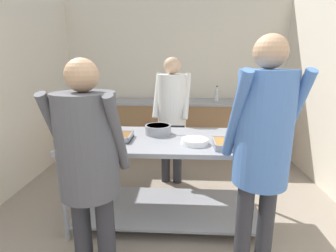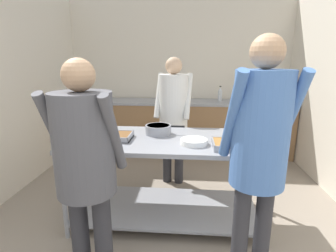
{
  "view_description": "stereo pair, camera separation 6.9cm",
  "coord_description": "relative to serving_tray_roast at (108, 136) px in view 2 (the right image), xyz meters",
  "views": [
    {
      "loc": [
        0.13,
        -0.72,
        1.63
      ],
      "look_at": [
        -0.01,
        1.83,
        0.98
      ],
      "focal_mm": 28.0,
      "sensor_mm": 36.0,
      "label": 1
    },
    {
      "loc": [
        0.2,
        -0.71,
        1.63
      ],
      "look_at": [
        -0.01,
        1.83,
        0.98
      ],
      "focal_mm": 28.0,
      "sensor_mm": 36.0,
      "label": 2
    }
  ],
  "objects": [
    {
      "name": "cook_behind_counter",
      "position": [
        0.57,
        0.92,
        0.12
      ],
      "size": [
        0.5,
        0.38,
        1.66
      ],
      "color": "#2D2D33",
      "rests_on": "ground_plane"
    },
    {
      "name": "guest_serving_right",
      "position": [
        0.09,
        -0.79,
        0.1
      ],
      "size": [
        0.52,
        0.4,
        1.64
      ],
      "color": "#2D2D33",
      "rests_on": "ground_plane"
    },
    {
      "name": "serving_counter",
      "position": [
        0.57,
        0.06,
        -0.31
      ],
      "size": [
        1.91,
        0.89,
        0.88
      ],
      "color": "gray",
      "rests_on": "ground_plane"
    },
    {
      "name": "sauce_pan",
      "position": [
        0.47,
        0.21,
        0.03
      ],
      "size": [
        0.41,
        0.27,
        0.09
      ],
      "color": "gray",
      "rests_on": "serving_counter"
    },
    {
      "name": "water_bottle",
      "position": [
        1.3,
        2.15,
        0.15
      ],
      "size": [
        0.07,
        0.07,
        0.26
      ],
      "color": "silver",
      "rests_on": "back_counter"
    },
    {
      "name": "serving_tray_roast",
      "position": [
        0.0,
        0.0,
        0.0
      ],
      "size": [
        0.45,
        0.27,
        0.05
      ],
      "color": "gray",
      "rests_on": "serving_counter"
    },
    {
      "name": "serving_tray_vegetables",
      "position": [
        1.18,
        -0.16,
        -0.0
      ],
      "size": [
        0.37,
        0.29,
        0.05
      ],
      "color": "gray",
      "rests_on": "serving_counter"
    },
    {
      "name": "wall_rear",
      "position": [
        0.58,
        2.48,
        0.42
      ],
      "size": [
        4.01,
        0.06,
        2.65
      ],
      "color": "beige",
      "rests_on": "ground_plane"
    },
    {
      "name": "plate_stack",
      "position": [
        0.83,
        -0.1,
        -0.0
      ],
      "size": [
        0.25,
        0.25,
        0.05
      ],
      "color": "white",
      "rests_on": "serving_counter"
    },
    {
      "name": "back_counter",
      "position": [
        0.58,
        2.11,
        -0.43
      ],
      "size": [
        3.85,
        0.65,
        0.94
      ],
      "color": "olive",
      "rests_on": "ground_plane"
    },
    {
      "name": "guest_serving_left",
      "position": [
        1.24,
        -0.72,
        0.2
      ],
      "size": [
        0.5,
        0.41,
        1.78
      ],
      "color": "#2D2D33",
      "rests_on": "ground_plane"
    }
  ]
}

